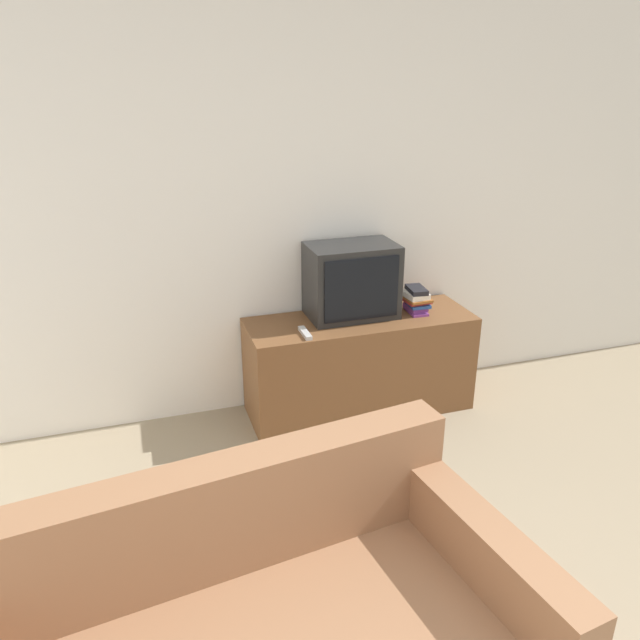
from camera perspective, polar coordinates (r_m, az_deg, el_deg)
name	(u,v)px	position (r m, az deg, el deg)	size (l,w,h in m)	color
wall_back	(269,211)	(3.87, -4.70, 9.92)	(9.00, 0.06, 2.60)	white
tv_stand	(359,364)	(4.07, 3.62, -4.07)	(1.45, 0.50, 0.64)	brown
television	(352,281)	(3.91, 2.91, 3.60)	(0.55, 0.35, 0.46)	black
book_stack	(416,300)	(4.06, 8.78, 1.86)	(0.16, 0.20, 0.16)	#7A3884
remote_on_stand	(305,333)	(3.69, -1.38, -1.20)	(0.04, 0.18, 0.02)	#B7B7B7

